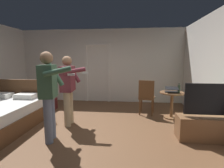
{
  "coord_description": "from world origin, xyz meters",
  "views": [
    {
      "loc": [
        1.08,
        -3.37,
        1.55
      ],
      "look_at": [
        0.69,
        0.29,
        1.02
      ],
      "focal_mm": 27.07,
      "sensor_mm": 36.0,
      "label": 1
    }
  ],
  "objects_px": {
    "tv_flatscreen": "(210,125)",
    "person_striped_shirt": "(68,86)",
    "side_table": "(172,101)",
    "laptop": "(171,91)",
    "person_blue_shirt": "(49,91)",
    "bottle_on_table": "(179,89)",
    "wooden_chair": "(147,96)",
    "suitcase_dark": "(46,104)"
  },
  "relations": [
    {
      "from": "laptop",
      "to": "bottle_on_table",
      "type": "relative_size",
      "value": 1.46
    },
    {
      "from": "tv_flatscreen",
      "to": "person_blue_shirt",
      "type": "xyz_separation_m",
      "value": [
        -3.06,
        -0.35,
        0.67
      ]
    },
    {
      "from": "laptop",
      "to": "tv_flatscreen",
      "type": "bearing_deg",
      "value": -67.9
    },
    {
      "from": "bottle_on_table",
      "to": "suitcase_dark",
      "type": "bearing_deg",
      "value": 172.89
    },
    {
      "from": "person_blue_shirt",
      "to": "suitcase_dark",
      "type": "xyz_separation_m",
      "value": [
        -1.13,
        1.97,
        -0.8
      ]
    },
    {
      "from": "side_table",
      "to": "person_striped_shirt",
      "type": "distance_m",
      "value": 2.7
    },
    {
      "from": "tv_flatscreen",
      "to": "bottle_on_table",
      "type": "relative_size",
      "value": 4.87
    },
    {
      "from": "person_blue_shirt",
      "to": "suitcase_dark",
      "type": "bearing_deg",
      "value": 119.78
    },
    {
      "from": "person_striped_shirt",
      "to": "person_blue_shirt",
      "type": "bearing_deg",
      "value": -94.89
    },
    {
      "from": "wooden_chair",
      "to": "person_striped_shirt",
      "type": "relative_size",
      "value": 0.61
    },
    {
      "from": "wooden_chair",
      "to": "suitcase_dark",
      "type": "height_order",
      "value": "wooden_chair"
    },
    {
      "from": "bottle_on_table",
      "to": "person_striped_shirt",
      "type": "bearing_deg",
      "value": -165.97
    },
    {
      "from": "bottle_on_table",
      "to": "suitcase_dark",
      "type": "height_order",
      "value": "bottle_on_table"
    },
    {
      "from": "tv_flatscreen",
      "to": "person_striped_shirt",
      "type": "distance_m",
      "value": 3.09
    },
    {
      "from": "laptop",
      "to": "side_table",
      "type": "bearing_deg",
      "value": 50.07
    },
    {
      "from": "bottle_on_table",
      "to": "suitcase_dark",
      "type": "distance_m",
      "value": 3.97
    },
    {
      "from": "tv_flatscreen",
      "to": "person_striped_shirt",
      "type": "bearing_deg",
      "value": 171.17
    },
    {
      "from": "wooden_chair",
      "to": "suitcase_dark",
      "type": "relative_size",
      "value": 1.55
    },
    {
      "from": "bottle_on_table",
      "to": "person_blue_shirt",
      "type": "distance_m",
      "value": 3.14
    },
    {
      "from": "laptop",
      "to": "suitcase_dark",
      "type": "relative_size",
      "value": 0.58
    },
    {
      "from": "side_table",
      "to": "person_blue_shirt",
      "type": "xyz_separation_m",
      "value": [
        -2.62,
        -1.57,
        0.5
      ]
    },
    {
      "from": "tv_flatscreen",
      "to": "side_table",
      "type": "xyz_separation_m",
      "value": [
        -0.44,
        1.22,
        0.16
      ]
    },
    {
      "from": "side_table",
      "to": "laptop",
      "type": "height_order",
      "value": "laptop"
    },
    {
      "from": "wooden_chair",
      "to": "bottle_on_table",
      "type": "bearing_deg",
      "value": -19.7
    },
    {
      "from": "tv_flatscreen",
      "to": "person_striped_shirt",
      "type": "height_order",
      "value": "person_striped_shirt"
    },
    {
      "from": "side_table",
      "to": "wooden_chair",
      "type": "distance_m",
      "value": 0.68
    },
    {
      "from": "bottle_on_table",
      "to": "side_table",
      "type": "bearing_deg",
      "value": 150.26
    },
    {
      "from": "side_table",
      "to": "laptop",
      "type": "bearing_deg",
      "value": -129.93
    },
    {
      "from": "tv_flatscreen",
      "to": "person_striped_shirt",
      "type": "relative_size",
      "value": 0.75
    },
    {
      "from": "laptop",
      "to": "person_striped_shirt",
      "type": "xyz_separation_m",
      "value": [
        -2.51,
        -0.71,
        0.19
      ]
    },
    {
      "from": "person_striped_shirt",
      "to": "suitcase_dark",
      "type": "relative_size",
      "value": 2.56
    },
    {
      "from": "suitcase_dark",
      "to": "laptop",
      "type": "bearing_deg",
      "value": -3.0
    },
    {
      "from": "bottle_on_table",
      "to": "person_striped_shirt",
      "type": "xyz_separation_m",
      "value": [
        -2.69,
        -0.67,
        0.14
      ]
    },
    {
      "from": "side_table",
      "to": "tv_flatscreen",
      "type": "bearing_deg",
      "value": -70.09
    },
    {
      "from": "bottle_on_table",
      "to": "wooden_chair",
      "type": "height_order",
      "value": "wooden_chair"
    },
    {
      "from": "suitcase_dark",
      "to": "person_blue_shirt",
      "type": "bearing_deg",
      "value": -56.35
    },
    {
      "from": "side_table",
      "to": "person_blue_shirt",
      "type": "height_order",
      "value": "person_blue_shirt"
    },
    {
      "from": "tv_flatscreen",
      "to": "person_blue_shirt",
      "type": "height_order",
      "value": "person_blue_shirt"
    },
    {
      "from": "bottle_on_table",
      "to": "suitcase_dark",
      "type": "relative_size",
      "value": 0.4
    },
    {
      "from": "person_blue_shirt",
      "to": "person_striped_shirt",
      "type": "height_order",
      "value": "person_blue_shirt"
    },
    {
      "from": "wooden_chair",
      "to": "tv_flatscreen",
      "type": "bearing_deg",
      "value": -52.5
    },
    {
      "from": "person_blue_shirt",
      "to": "suitcase_dark",
      "type": "relative_size",
      "value": 2.66
    }
  ]
}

